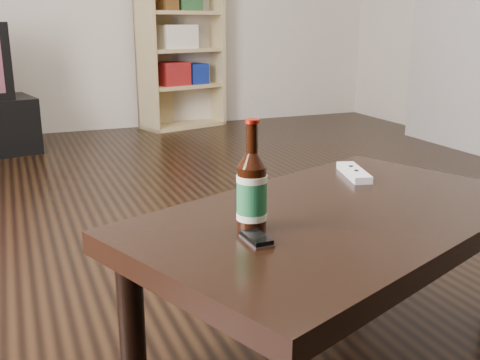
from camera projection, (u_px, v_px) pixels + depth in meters
name	position (u px, v px, depth m)	size (l,w,h in m)	color
floor	(243.00, 258.00, 2.24)	(5.00, 6.00, 0.01)	black
bookshelf	(178.00, 47.00, 4.84)	(0.78, 0.51, 1.34)	tan
coffee_table	(337.00, 230.00, 1.49)	(1.29, 1.03, 0.42)	black
beer_bottle	(252.00, 192.00, 1.32)	(0.08, 0.08, 0.27)	black
phone	(256.00, 239.00, 1.26)	(0.05, 0.09, 0.02)	#B3B4B6
remote	(354.00, 172.00, 1.80)	(0.11, 0.21, 0.03)	silver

